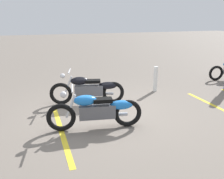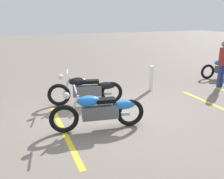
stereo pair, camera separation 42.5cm
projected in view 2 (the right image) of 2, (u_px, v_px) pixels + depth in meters
ground_plane at (101, 114)px, 6.66m from camera, size 60.00×60.00×0.00m
motorcycle_bright_foreground at (100, 110)px, 5.64m from camera, size 2.22×0.65×1.04m
motorcycle_dark_foreground at (87, 89)px, 7.24m from camera, size 2.19×0.76×1.04m
motorcycle_row_right at (224, 68)px, 10.35m from camera, size 2.05×0.46×0.78m
bystander_near_row at (223, 62)px, 8.91m from camera, size 0.28×0.22×1.70m
bollard_post at (151, 78)px, 8.60m from camera, size 0.14×0.14×0.89m
parking_stripe_near at (64, 132)px, 5.60m from camera, size 0.13×3.20×0.01m
parking_stripe_mid at (219, 107)px, 7.11m from camera, size 0.13×3.20×0.01m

